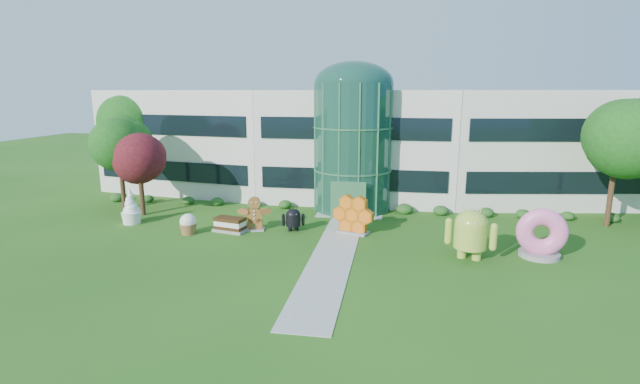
% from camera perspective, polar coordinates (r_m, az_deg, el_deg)
% --- Properties ---
extents(ground, '(140.00, 140.00, 0.00)m').
position_cam_1_polar(ground, '(25.85, 1.29, -8.58)').
color(ground, '#215114').
rests_on(ground, ground).
extents(building, '(46.00, 15.00, 9.30)m').
position_cam_1_polar(building, '(42.29, 4.85, 6.07)').
color(building, beige).
rests_on(building, ground).
extents(atrium, '(6.00, 6.00, 9.80)m').
position_cam_1_polar(atrium, '(36.32, 4.06, 5.45)').
color(atrium, '#194738').
rests_on(atrium, ground).
extents(walkway, '(2.40, 20.00, 0.04)m').
position_cam_1_polar(walkway, '(27.70, 1.89, -7.09)').
color(walkway, '#9E9E93').
rests_on(walkway, ground).
extents(tree_red, '(4.00, 4.00, 6.00)m').
position_cam_1_polar(tree_red, '(37.19, -21.24, 1.84)').
color(tree_red, '#3F0C14').
rests_on(tree_red, ground).
extents(trees_backdrop, '(52.00, 8.00, 8.40)m').
position_cam_1_polar(trees_backdrop, '(37.40, 4.20, 4.57)').
color(trees_backdrop, '#184812').
rests_on(trees_backdrop, ground).
extents(android_green, '(3.35, 2.70, 3.31)m').
position_cam_1_polar(android_green, '(27.10, 18.06, -4.51)').
color(android_green, '#A1BD3C').
rests_on(android_green, ground).
extents(android_black, '(1.81, 1.43, 1.81)m').
position_cam_1_polar(android_black, '(31.11, -3.32, -3.21)').
color(android_black, black).
rests_on(android_black, ground).
extents(donut, '(2.94, 1.73, 2.88)m').
position_cam_1_polar(donut, '(28.98, 25.59, -4.50)').
color(donut, pink).
rests_on(donut, ground).
extents(gingerbread, '(2.67, 1.44, 2.34)m').
position_cam_1_polar(gingerbread, '(31.49, -8.07, -2.62)').
color(gingerbread, brown).
rests_on(gingerbread, ground).
extents(ice_cream_sandwich, '(2.39, 1.56, 0.98)m').
position_cam_1_polar(ice_cream_sandwich, '(31.62, -11.02, -3.95)').
color(ice_cream_sandwich, black).
rests_on(ice_cream_sandwich, ground).
extents(honeycomb, '(3.16, 1.94, 2.34)m').
position_cam_1_polar(honeycomb, '(30.54, 4.10, -3.00)').
color(honeycomb, orange).
rests_on(honeycomb, ground).
extents(froyo, '(1.90, 1.90, 2.54)m').
position_cam_1_polar(froyo, '(35.35, -22.27, -1.62)').
color(froyo, white).
rests_on(froyo, ground).
extents(cupcake, '(1.49, 1.49, 1.38)m').
position_cam_1_polar(cupcake, '(31.69, -15.93, -3.79)').
color(cupcake, white).
rests_on(cupcake, ground).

